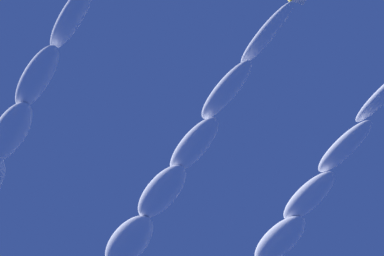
{
  "coord_description": "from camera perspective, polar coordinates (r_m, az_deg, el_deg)",
  "views": [
    {
      "loc": [
        41.11,
        -2.45,
        2.14
      ],
      "look_at": [
        -8.45,
        -19.5,
        70.89
      ],
      "focal_mm": 81.26,
      "sensor_mm": 36.0,
      "label": 1
    }
  ],
  "objects": [
    {
      "name": "smoke_trail_right_wingman",
      "position": [
        93.36,
        -4.52,
        -8.02
      ],
      "size": [
        34.14,
        38.95,
        9.85
      ],
      "color": "white"
    }
  ]
}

